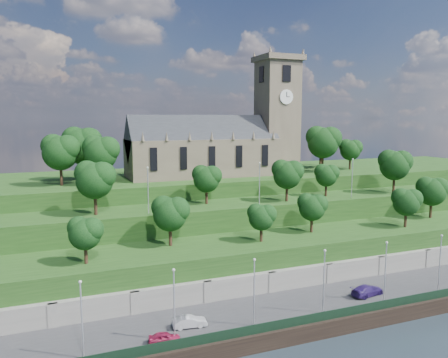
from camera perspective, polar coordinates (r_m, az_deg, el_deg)
name	(u,v)px	position (r m, az deg, el deg)	size (l,w,h in m)	color
ground	(347,333)	(61.41, 15.73, -18.82)	(320.00, 320.00, 0.00)	#1C262D
promenade	(320,307)	(65.37, 12.48, -16.03)	(160.00, 12.00, 2.00)	#2D2D30
quay_wall	(347,325)	(60.89, 15.80, -17.91)	(160.00, 0.50, 2.20)	black
fence	(345,312)	(60.73, 15.47, -16.41)	(160.00, 0.10, 1.20)	black
retaining_wall	(299,282)	(69.44, 9.72, -13.15)	(160.00, 2.10, 5.00)	slate
embankment_lower	(280,261)	(73.85, 7.30, -10.56)	(160.00, 12.00, 8.00)	#1B3C14
embankment_upper	(252,233)	(82.68, 3.66, -7.04)	(160.00, 10.00, 12.00)	#1B3C14
hilltop	(214,205)	(101.27, -1.34, -3.37)	(160.00, 32.00, 15.00)	#1B3C14
church	(223,141)	(95.94, -0.11, 5.05)	(38.60, 12.35, 27.60)	brown
trees_lower	(308,205)	(74.58, 10.96, -3.37)	(70.32, 9.07, 8.10)	black
trees_upper	(272,172)	(81.01, 6.26, 0.94)	(65.95, 8.39, 9.00)	black
trees_hilltop	(209,145)	(93.36, -1.95, 4.47)	(72.19, 16.30, 10.73)	black
lamp_posts_promenade	(324,277)	(59.42, 12.93, -12.35)	(60.36, 0.36, 8.66)	#B2B2B7
lamp_posts_upper	(259,180)	(77.94, 4.66, -0.14)	(40.36, 0.36, 7.65)	#B2B2B7
car_left	(165,338)	(53.21, -7.78, -19.84)	(1.46, 3.62, 1.23)	maroon
car_middle	(190,322)	(56.24, -4.51, -18.09)	(1.47, 4.20, 1.38)	#9C9BA0
car_right	(367,290)	(68.10, 18.21, -13.64)	(2.12, 5.22, 1.52)	navy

